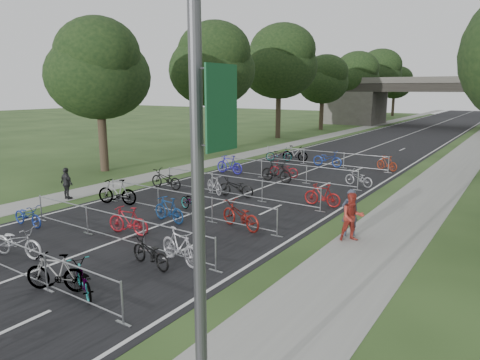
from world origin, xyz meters
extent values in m
cube|color=black|center=(0.00, 50.00, 0.01)|extent=(11.00, 140.00, 0.01)
cube|color=gray|center=(-7.50, 50.00, 0.01)|extent=(2.00, 140.00, 0.01)
cube|color=silver|center=(0.00, 50.00, 0.00)|extent=(0.12, 140.00, 0.00)
cube|color=#484540|center=(-11.50, 65.00, 2.50)|extent=(8.00, 8.00, 5.00)
cube|color=black|center=(0.00, 65.00, 5.60)|extent=(30.00, 8.00, 1.20)
cube|color=#484540|center=(0.00, 61.20, 6.60)|extent=(30.00, 0.40, 0.90)
cube|color=#484540|center=(0.00, 68.80, 6.60)|extent=(30.00, 0.40, 0.90)
cylinder|color=#4C4C51|center=(8.30, 2.00, 4.00)|extent=(0.18, 0.18, 8.00)
cube|color=#164E2D|center=(8.72, 2.00, 5.20)|extent=(0.03, 0.65, 1.10)
cylinder|color=#33261C|center=(-11.50, 16.00, 2.10)|extent=(0.56, 0.56, 4.20)
ellipsoid|color=black|center=(-11.50, 16.00, 6.22)|extent=(6.72, 6.72, 5.51)
sphere|color=black|center=(-10.90, 15.50, 7.56)|extent=(5.38, 5.38, 5.38)
sphere|color=black|center=(-12.00, 16.50, 5.38)|extent=(4.37, 4.37, 4.37)
cylinder|color=#33261C|center=(-11.50, 28.00, 2.36)|extent=(0.56, 0.56, 4.72)
ellipsoid|color=black|center=(-11.50, 28.00, 6.99)|extent=(7.56, 7.56, 6.20)
sphere|color=black|center=(-10.90, 27.50, 8.50)|extent=(6.05, 6.05, 6.05)
sphere|color=black|center=(-12.00, 28.50, 6.05)|extent=(4.91, 4.91, 4.91)
cylinder|color=#33261C|center=(-11.50, 40.00, 2.62)|extent=(0.56, 0.56, 5.25)
ellipsoid|color=black|center=(-11.50, 40.00, 7.77)|extent=(8.40, 8.40, 6.89)
sphere|color=black|center=(-10.90, 39.50, 9.45)|extent=(6.72, 6.72, 6.72)
sphere|color=black|center=(-12.00, 40.50, 6.72)|extent=(5.46, 5.46, 5.46)
cylinder|color=#33261C|center=(-11.50, 52.00, 2.10)|extent=(0.56, 0.56, 4.20)
ellipsoid|color=black|center=(-11.50, 52.00, 6.22)|extent=(6.72, 6.72, 5.51)
sphere|color=black|center=(-10.90, 51.50, 7.56)|extent=(5.38, 5.38, 5.38)
sphere|color=black|center=(-12.00, 52.50, 5.38)|extent=(4.37, 4.37, 4.37)
cylinder|color=#33261C|center=(-11.50, 64.00, 2.36)|extent=(0.56, 0.56, 4.72)
ellipsoid|color=black|center=(-11.50, 64.00, 6.99)|extent=(7.56, 7.56, 6.20)
sphere|color=black|center=(-10.90, 63.50, 8.50)|extent=(6.05, 6.05, 6.05)
sphere|color=black|center=(-12.00, 64.50, 6.05)|extent=(4.91, 4.91, 4.91)
cylinder|color=#33261C|center=(-11.50, 76.00, 2.62)|extent=(0.56, 0.56, 5.25)
ellipsoid|color=black|center=(-11.50, 76.00, 7.77)|extent=(8.40, 8.40, 6.89)
sphere|color=black|center=(-10.90, 75.50, 9.45)|extent=(6.72, 6.72, 6.72)
sphere|color=black|center=(-12.00, 76.50, 6.72)|extent=(5.46, 5.46, 5.46)
cylinder|color=#33261C|center=(-11.50, 88.00, 2.10)|extent=(0.56, 0.56, 4.20)
ellipsoid|color=black|center=(-11.50, 88.00, 6.22)|extent=(6.72, 6.72, 5.51)
sphere|color=black|center=(-10.90, 87.50, 7.56)|extent=(5.38, 5.38, 5.38)
sphere|color=black|center=(-12.00, 88.50, 5.38)|extent=(4.37, 4.37, 4.37)
cylinder|color=#94969B|center=(0.00, 3.60, 1.05)|extent=(9.20, 0.04, 0.04)
cylinder|color=#94969B|center=(0.00, 3.60, 0.18)|extent=(9.20, 0.04, 0.04)
cylinder|color=#94969B|center=(1.53, 3.60, 0.55)|extent=(0.05, 0.05, 1.10)
cube|color=#94969B|center=(1.53, 3.60, 0.01)|extent=(0.50, 0.08, 0.03)
cylinder|color=#94969B|center=(4.60, 3.60, 0.55)|extent=(0.05, 0.05, 1.10)
cube|color=#94969B|center=(4.60, 3.60, 0.01)|extent=(0.50, 0.08, 0.03)
cylinder|color=#94969B|center=(0.00, 7.20, 1.05)|extent=(9.20, 0.04, 0.04)
cylinder|color=#94969B|center=(0.00, 7.20, 0.18)|extent=(9.20, 0.04, 0.04)
cylinder|color=#94969B|center=(-4.60, 7.20, 0.55)|extent=(0.05, 0.05, 1.10)
cube|color=#94969B|center=(-4.60, 7.20, 0.01)|extent=(0.50, 0.08, 0.03)
cylinder|color=#94969B|center=(-1.53, 7.20, 0.55)|extent=(0.05, 0.05, 1.10)
cube|color=#94969B|center=(-1.53, 7.20, 0.01)|extent=(0.50, 0.08, 0.03)
cylinder|color=#94969B|center=(1.53, 7.20, 0.55)|extent=(0.05, 0.05, 1.10)
cube|color=#94969B|center=(1.53, 7.20, 0.01)|extent=(0.50, 0.08, 0.03)
cylinder|color=#94969B|center=(4.60, 7.20, 0.55)|extent=(0.05, 0.05, 1.10)
cube|color=#94969B|center=(4.60, 7.20, 0.01)|extent=(0.50, 0.08, 0.03)
cylinder|color=#94969B|center=(0.00, 11.00, 1.05)|extent=(9.20, 0.04, 0.04)
cylinder|color=#94969B|center=(0.00, 11.00, 0.18)|extent=(9.20, 0.04, 0.04)
cylinder|color=#94969B|center=(-4.60, 11.00, 0.55)|extent=(0.05, 0.05, 1.10)
cube|color=#94969B|center=(-4.60, 11.00, 0.01)|extent=(0.50, 0.08, 0.03)
cylinder|color=#94969B|center=(-1.53, 11.00, 0.55)|extent=(0.05, 0.05, 1.10)
cube|color=#94969B|center=(-1.53, 11.00, 0.01)|extent=(0.50, 0.08, 0.03)
cylinder|color=#94969B|center=(1.53, 11.00, 0.55)|extent=(0.05, 0.05, 1.10)
cube|color=#94969B|center=(1.53, 11.00, 0.01)|extent=(0.50, 0.08, 0.03)
cylinder|color=#94969B|center=(4.60, 11.00, 0.55)|extent=(0.05, 0.05, 1.10)
cube|color=#94969B|center=(4.60, 11.00, 0.01)|extent=(0.50, 0.08, 0.03)
cylinder|color=#94969B|center=(0.00, 15.00, 1.05)|extent=(9.20, 0.04, 0.04)
cylinder|color=#94969B|center=(0.00, 15.00, 0.18)|extent=(9.20, 0.04, 0.04)
cylinder|color=#94969B|center=(-4.60, 15.00, 0.55)|extent=(0.05, 0.05, 1.10)
cube|color=#94969B|center=(-4.60, 15.00, 0.01)|extent=(0.50, 0.08, 0.03)
cylinder|color=#94969B|center=(-1.53, 15.00, 0.55)|extent=(0.05, 0.05, 1.10)
cube|color=#94969B|center=(-1.53, 15.00, 0.01)|extent=(0.50, 0.08, 0.03)
cylinder|color=#94969B|center=(1.53, 15.00, 0.55)|extent=(0.05, 0.05, 1.10)
cube|color=#94969B|center=(1.53, 15.00, 0.01)|extent=(0.50, 0.08, 0.03)
cylinder|color=#94969B|center=(4.60, 15.00, 0.55)|extent=(0.05, 0.05, 1.10)
cube|color=#94969B|center=(4.60, 15.00, 0.01)|extent=(0.50, 0.08, 0.03)
cylinder|color=#94969B|center=(0.00, 20.00, 1.05)|extent=(9.20, 0.04, 0.04)
cylinder|color=#94969B|center=(0.00, 20.00, 0.18)|extent=(9.20, 0.04, 0.04)
cylinder|color=#94969B|center=(-4.60, 20.00, 0.55)|extent=(0.05, 0.05, 1.10)
cube|color=#94969B|center=(-4.60, 20.00, 0.01)|extent=(0.50, 0.08, 0.03)
cylinder|color=#94969B|center=(-1.53, 20.00, 0.55)|extent=(0.05, 0.05, 1.10)
cube|color=#94969B|center=(-1.53, 20.00, 0.01)|extent=(0.50, 0.08, 0.03)
cylinder|color=#94969B|center=(1.53, 20.00, 0.55)|extent=(0.05, 0.05, 1.10)
cube|color=#94969B|center=(1.53, 20.00, 0.01)|extent=(0.50, 0.08, 0.03)
cylinder|color=#94969B|center=(4.60, 20.00, 0.55)|extent=(0.05, 0.05, 1.10)
cube|color=#94969B|center=(4.60, 20.00, 0.01)|extent=(0.50, 0.08, 0.03)
cylinder|color=#94969B|center=(0.00, 26.00, 1.05)|extent=(9.20, 0.04, 0.04)
cylinder|color=#94969B|center=(0.00, 26.00, 0.18)|extent=(9.20, 0.04, 0.04)
cylinder|color=#94969B|center=(-4.60, 26.00, 0.55)|extent=(0.05, 0.05, 1.10)
cube|color=#94969B|center=(-4.60, 26.00, 0.01)|extent=(0.50, 0.08, 0.03)
cylinder|color=#94969B|center=(-1.53, 26.00, 0.55)|extent=(0.05, 0.05, 1.10)
cube|color=#94969B|center=(-1.53, 26.00, 0.01)|extent=(0.50, 0.08, 0.03)
cylinder|color=#94969B|center=(1.53, 26.00, 0.55)|extent=(0.05, 0.05, 1.10)
cube|color=#94969B|center=(1.53, 26.00, 0.01)|extent=(0.50, 0.08, 0.03)
cylinder|color=#94969B|center=(4.60, 26.00, 0.55)|extent=(0.05, 0.05, 1.10)
cube|color=#94969B|center=(4.60, 26.00, 0.01)|extent=(0.50, 0.08, 0.03)
imported|color=#AFB1B7|center=(-1.46, 4.46, 0.52)|extent=(2.11, 1.17, 1.05)
imported|color=#94969B|center=(1.77, 3.74, 0.54)|extent=(1.85, 1.20, 1.08)
imported|color=#94969B|center=(2.57, 4.00, 0.44)|extent=(1.78, 1.24, 0.89)
imported|color=navy|center=(-4.30, 6.45, 0.45)|extent=(1.73, 0.67, 0.89)
imported|color=maroon|center=(-0.18, 8.03, 0.55)|extent=(1.88, 0.83, 1.09)
imported|color=black|center=(2.71, 6.33, 0.47)|extent=(1.85, 0.87, 0.93)
imported|color=#B0AFB7|center=(3.29, 7.05, 0.57)|extent=(1.96, 0.92, 1.14)
imported|color=#94969B|center=(-3.95, 10.69, 0.62)|extent=(2.14, 1.15, 1.24)
imported|color=#94969B|center=(-0.21, 11.81, 0.45)|extent=(1.80, 0.98, 0.90)
imported|color=navy|center=(0.02, 10.03, 0.53)|extent=(1.82, 0.70, 1.07)
imported|color=maroon|center=(2.95, 10.97, 0.55)|extent=(2.22, 1.25, 1.11)
imported|color=black|center=(-4.30, 14.37, 0.55)|extent=(2.11, 0.77, 1.10)
imported|color=#95949B|center=(-1.38, 14.95, 0.52)|extent=(1.77, 1.25, 1.05)
imported|color=black|center=(-0.10, 15.09, 0.51)|extent=(2.02, 0.98, 1.02)
imported|color=maroon|center=(4.30, 15.89, 0.54)|extent=(1.81, 0.56, 1.08)
imported|color=#231C9B|center=(-3.90, 19.88, 0.60)|extent=(2.02, 0.59, 1.21)
imported|color=maroon|center=(-0.42, 20.83, 0.51)|extent=(1.97, 0.80, 1.01)
imported|color=black|center=(-0.08, 19.29, 0.63)|extent=(2.12, 0.73, 1.25)
imported|color=#97989E|center=(4.30, 21.00, 0.47)|extent=(1.87, 1.05, 0.93)
imported|color=#94969B|center=(-3.63, 26.03, 0.52)|extent=(2.10, 1.47, 1.05)
imported|color=#94969B|center=(-2.58, 26.64, 0.60)|extent=(2.06, 0.97, 1.19)
imported|color=navy|center=(0.37, 25.90, 0.57)|extent=(2.16, 0.77, 1.13)
imported|color=#992F16|center=(4.30, 26.72, 0.51)|extent=(1.73, 1.13, 1.01)
imported|color=#333A4D|center=(6.80, 12.61, 0.90)|extent=(0.77, 0.76, 1.79)
imported|color=#9E2C22|center=(7.07, 12.11, 0.89)|extent=(1.10, 1.07, 1.79)
imported|color=#232426|center=(-6.84, 9.97, 0.80)|extent=(0.96, 0.45, 1.61)
camera|label=1|loc=(12.00, -2.44, 5.44)|focal=32.00mm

